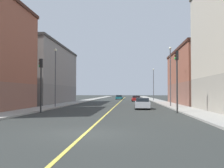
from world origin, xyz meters
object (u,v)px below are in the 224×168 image
at_px(building_left_mid, 208,77).
at_px(building_right_midblock, 35,75).
at_px(car_red, 136,99).
at_px(street_lamp_right_near, 55,72).
at_px(street_lamp_left_near, 170,71).
at_px(traffic_light_right_near, 41,77).
at_px(street_lamp_left_far, 153,81).
at_px(car_silver, 142,104).
at_px(traffic_light_left_near, 177,73).
at_px(car_teal, 119,97).
at_px(car_yellow, 136,98).

xyz_separation_m(building_left_mid, building_right_midblock, (-31.01, 2.34, 0.62)).
bearing_deg(car_red, street_lamp_right_near, -113.08).
height_order(street_lamp_left_near, street_lamp_right_near, street_lamp_left_near).
bearing_deg(street_lamp_left_near, traffic_light_right_near, -142.39).
bearing_deg(street_lamp_left_far, building_right_midblock, -145.19).
xyz_separation_m(street_lamp_left_far, car_red, (-4.26, -3.26, -4.10)).
relative_size(street_lamp_left_far, car_silver, 1.70).
xyz_separation_m(traffic_light_left_near, street_lamp_left_near, (1.02, 11.35, 1.11)).
distance_m(car_teal, car_yellow, 6.32).
relative_size(street_lamp_left_near, car_red, 1.95).
height_order(street_lamp_right_near, car_teal, street_lamp_right_near).
distance_m(traffic_light_right_near, car_yellow, 51.25).
bearing_deg(building_right_midblock, car_silver, -40.19).
bearing_deg(traffic_light_left_near, street_lamp_left_far, 88.51).
xyz_separation_m(building_right_midblock, traffic_light_left_near, (22.35, -22.93, -1.40)).
bearing_deg(traffic_light_right_near, street_lamp_left_near, 37.61).
height_order(traffic_light_right_near, street_lamp_right_near, street_lamp_right_near).
relative_size(street_lamp_left_near, street_lamp_left_far, 1.08).
bearing_deg(car_yellow, traffic_light_left_near, -86.63).
relative_size(building_right_midblock, car_teal, 5.88).
distance_m(street_lamp_left_far, car_silver, 33.01).
relative_size(street_lamp_left_far, car_teal, 1.86).
relative_size(street_lamp_left_near, street_lamp_right_near, 1.05).
relative_size(building_left_mid, car_silver, 4.71).
relative_size(traffic_light_left_near, car_silver, 1.37).
distance_m(car_teal, car_red, 18.66).
relative_size(building_left_mid, street_lamp_left_far, 2.77).
relative_size(building_right_midblock, street_lamp_left_far, 3.16).
xyz_separation_m(building_left_mid, car_yellow, (-11.60, 29.43, -4.15)).
bearing_deg(street_lamp_left_near, car_silver, -131.40).
distance_m(street_lamp_left_near, car_red, 25.31).
relative_size(building_left_mid, street_lamp_right_near, 2.70).
distance_m(street_lamp_right_near, car_red, 29.52).
bearing_deg(traffic_light_left_near, building_left_mid, 67.17).
bearing_deg(street_lamp_left_near, building_left_mid, 50.36).
relative_size(street_lamp_right_near, car_teal, 1.91).
bearing_deg(street_lamp_right_near, building_left_mid, 26.33).
height_order(street_lamp_right_near, car_yellow, street_lamp_right_near).
relative_size(street_lamp_left_near, car_silver, 1.84).
bearing_deg(street_lamp_right_near, street_lamp_left_near, 8.44).
xyz_separation_m(building_right_midblock, traffic_light_right_near, (8.63, -22.93, -1.78)).
distance_m(building_right_midblock, car_silver, 25.62).
bearing_deg(street_lamp_left_near, street_lamp_left_far, 90.00).
bearing_deg(street_lamp_right_near, car_silver, -11.45).
distance_m(building_left_mid, traffic_light_right_near, 30.43).
relative_size(building_right_midblock, car_yellow, 5.99).
height_order(building_right_midblock, street_lamp_left_near, building_right_midblock).
bearing_deg(street_lamp_left_far, traffic_light_right_near, -110.62).
bearing_deg(traffic_light_right_near, traffic_light_left_near, 0.00).
bearing_deg(street_lamp_left_far, street_lamp_left_near, -90.00).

